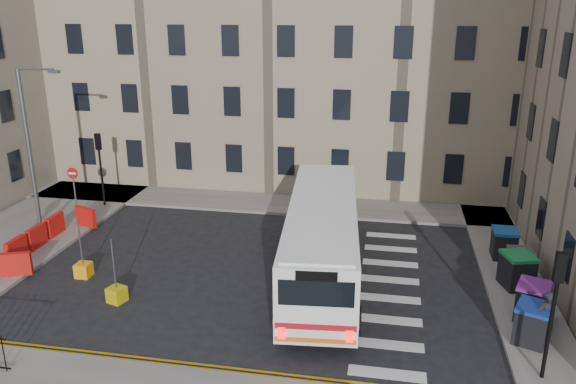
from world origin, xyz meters
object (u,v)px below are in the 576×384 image
(wheelie_bin_d, at_px, (520,264))
(bus, at_px, (322,236))
(wheelie_bin_e, at_px, (504,243))
(wheelie_bin_a, at_px, (532,323))
(bollard_chevron, at_px, (117,295))
(pedestrian, at_px, (545,318))
(bollard_yellow, at_px, (84,270))
(wheelie_bin_b, at_px, (532,301))
(streetlamp, at_px, (29,151))
(wheelie_bin_c, at_px, (517,270))

(wheelie_bin_d, bearing_deg, bus, -174.33)
(wheelie_bin_e, bearing_deg, wheelie_bin_a, -91.45)
(bollard_chevron, bearing_deg, wheelie_bin_d, 16.67)
(wheelie_bin_a, relative_size, pedestrian, 0.78)
(wheelie_bin_e, bearing_deg, bollard_chevron, -155.73)
(bollard_yellow, bearing_deg, bollard_chevron, -35.98)
(wheelie_bin_b, xyz_separation_m, wheelie_bin_d, (0.22, 3.29, -0.07))
(pedestrian, bearing_deg, bus, -48.44)
(wheelie_bin_e, height_order, bollard_chevron, wheelie_bin_e)
(streetlamp, distance_m, wheelie_bin_a, 22.63)
(streetlamp, xyz_separation_m, bollard_chevron, (6.71, -5.35, -4.04))
(wheelie_bin_b, height_order, bollard_chevron, wheelie_bin_b)
(bollard_yellow, bearing_deg, wheelie_bin_c, 6.83)
(wheelie_bin_c, bearing_deg, wheelie_bin_b, -105.06)
(wheelie_bin_d, bearing_deg, wheelie_bin_b, -96.14)
(wheelie_bin_d, bearing_deg, streetlamp, 175.84)
(bus, height_order, bollard_chevron, bus)
(bus, height_order, pedestrian, bus)
(wheelie_bin_d, bearing_deg, bollard_chevron, -165.66)
(wheelie_bin_e, bearing_deg, wheelie_bin_d, -81.02)
(wheelie_bin_c, bearing_deg, bollard_yellow, 170.48)
(bollard_chevron, bearing_deg, wheelie_bin_b, 5.03)
(wheelie_bin_a, bearing_deg, bollard_yellow, -163.90)
(wheelie_bin_c, height_order, wheelie_bin_d, wheelie_bin_c)
(wheelie_bin_d, xyz_separation_m, bollard_yellow, (-17.86, -2.93, -0.47))
(wheelie_bin_d, xyz_separation_m, wheelie_bin_e, (-0.29, 1.99, 0.04))
(wheelie_bin_c, xyz_separation_m, bollard_yellow, (-17.58, -2.11, -0.55))
(bus, relative_size, wheelie_bin_c, 7.97)
(wheelie_bin_c, relative_size, pedestrian, 0.79)
(wheelie_bin_a, distance_m, wheelie_bin_e, 6.81)
(wheelie_bin_e, bearing_deg, bus, -157.36)
(bus, height_order, wheelie_bin_c, bus)
(wheelie_bin_e, relative_size, bollard_yellow, 2.18)
(wheelie_bin_c, bearing_deg, streetlamp, 159.66)
(wheelie_bin_a, height_order, wheelie_bin_e, wheelie_bin_a)
(wheelie_bin_a, height_order, bollard_yellow, wheelie_bin_a)
(wheelie_bin_d, xyz_separation_m, pedestrian, (-0.20, -4.91, 0.35))
(wheelie_bin_c, height_order, pedestrian, pedestrian)
(wheelie_bin_b, distance_m, bollard_yellow, 17.65)
(wheelie_bin_e, xyz_separation_m, bollard_chevron, (-15.21, -6.63, -0.51))
(bus, bearing_deg, pedestrian, -31.08)
(wheelie_bin_a, relative_size, bollard_chevron, 2.52)
(pedestrian, bearing_deg, wheelie_bin_d, -115.04)
(pedestrian, bearing_deg, wheelie_bin_c, -111.65)
(streetlamp, height_order, wheelie_bin_d, streetlamp)
(wheelie_bin_e, xyz_separation_m, pedestrian, (0.09, -6.90, 0.31))
(bus, relative_size, pedestrian, 6.26)
(pedestrian, height_order, bollard_yellow, pedestrian)
(wheelie_bin_a, relative_size, bollard_yellow, 2.52)
(wheelie_bin_a, bearing_deg, pedestrian, 6.63)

